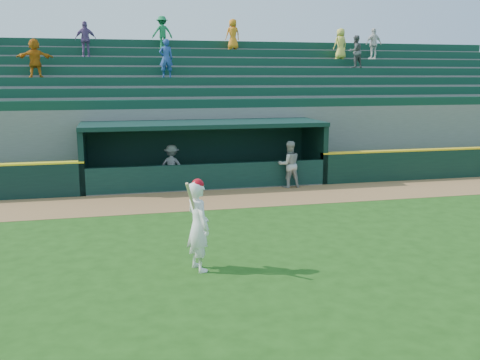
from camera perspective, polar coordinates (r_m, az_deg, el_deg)
The scene contains 7 objects.
ground at distance 14.04m, azimuth 1.53°, elevation -6.43°, with size 120.00×120.00×0.00m, color #1D4812.
warning_track at distance 18.65m, azimuth -2.36°, elevation -2.03°, with size 40.00×3.00×0.01m, color olive.
dugout_player_front at distance 20.54m, azimuth 5.25°, elevation 1.67°, with size 0.87×0.68×1.80m, color #AAABA5.
dugout_player_inside at distance 20.90m, azimuth -7.28°, elevation 1.55°, with size 1.05×0.60×1.62m, color gray.
dugout at distance 21.42m, azimuth -3.99°, elevation 3.32°, with size 9.40×2.80×2.46m.
stands at distance 25.82m, azimuth -5.72°, elevation 6.91°, with size 34.50×6.25×7.14m.
batter_at_plate at distance 11.71m, azimuth -4.48°, elevation -4.80°, with size 0.68×0.87×2.07m.
Camera 1 is at (-3.47, -12.94, 4.19)m, focal length 40.00 mm.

